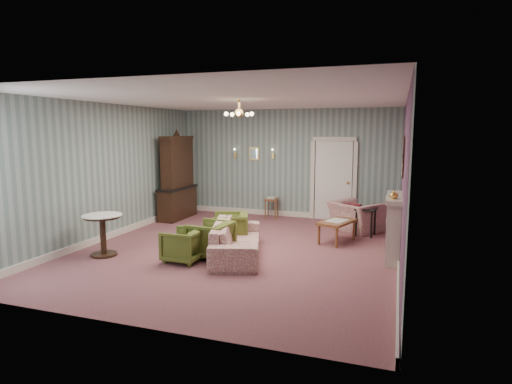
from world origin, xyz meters
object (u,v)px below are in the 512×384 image
(pedestal_table, at_px, (103,235))
(side_table_black, at_px, (366,222))
(olive_chair_a, at_px, (183,244))
(olive_chair_c, at_px, (230,227))
(sofa_chintz, at_px, (237,234))
(dresser, at_px, (177,175))
(coffee_table, at_px, (337,231))
(olive_chair_b, at_px, (210,237))
(wingback_chair, at_px, (356,212))
(fireplace, at_px, (394,227))

(pedestal_table, bearing_deg, side_table_black, 34.62)
(olive_chair_a, height_order, olive_chair_c, olive_chair_c)
(sofa_chintz, bearing_deg, dresser, 27.79)
(olive_chair_a, relative_size, pedestal_table, 0.83)
(coffee_table, xyz_separation_m, side_table_black, (0.53, 0.76, 0.08))
(olive_chair_b, xyz_separation_m, sofa_chintz, (0.43, 0.23, 0.05))
(olive_chair_a, bearing_deg, side_table_black, 137.41)
(wingback_chair, height_order, side_table_black, wingback_chair)
(sofa_chintz, relative_size, dresser, 0.93)
(wingback_chair, distance_m, fireplace, 2.11)
(dresser, height_order, fireplace, dresser)
(dresser, bearing_deg, olive_chair_b, -51.27)
(fireplace, bearing_deg, dresser, 161.08)
(olive_chair_a, height_order, coffee_table, olive_chair_a)
(olive_chair_c, relative_size, coffee_table, 0.78)
(olive_chair_a, xyz_separation_m, sofa_chintz, (0.77, 0.64, 0.10))
(olive_chair_a, relative_size, dresser, 0.28)
(olive_chair_c, distance_m, pedestal_table, 2.48)
(sofa_chintz, distance_m, dresser, 3.92)
(olive_chair_c, xyz_separation_m, wingback_chair, (2.35, 1.97, 0.11))
(olive_chair_c, distance_m, dresser, 3.11)
(dresser, xyz_separation_m, pedestal_table, (0.38, -3.50, -0.77))
(olive_chair_a, bearing_deg, sofa_chintz, 131.68)
(olive_chair_b, xyz_separation_m, side_table_black, (2.59, 2.55, -0.05))
(olive_chair_a, xyz_separation_m, fireplace, (3.54, 1.45, 0.25))
(wingback_chair, distance_m, pedestal_table, 5.55)
(fireplace, bearing_deg, side_table_black, 111.69)
(coffee_table, bearing_deg, side_table_black, 55.40)
(olive_chair_a, distance_m, coffee_table, 3.26)
(pedestal_table, bearing_deg, olive_chair_a, 5.88)
(olive_chair_c, bearing_deg, side_table_black, 99.78)
(coffee_table, bearing_deg, olive_chair_b, -139.12)
(pedestal_table, bearing_deg, olive_chair_c, 39.35)
(olive_chair_b, distance_m, dresser, 3.81)
(wingback_chair, height_order, pedestal_table, wingback_chair)
(wingback_chair, relative_size, pedestal_table, 1.34)
(olive_chair_c, bearing_deg, olive_chair_b, -20.35)
(olive_chair_c, bearing_deg, dresser, -150.89)
(olive_chair_a, distance_m, wingback_chair, 4.31)
(pedestal_table, bearing_deg, dresser, 96.26)
(olive_chair_b, xyz_separation_m, dresser, (-2.31, 2.93, 0.79))
(olive_chair_c, distance_m, wingback_chair, 3.07)
(wingback_chair, relative_size, fireplace, 0.75)
(wingback_chair, xyz_separation_m, coffee_table, (-0.27, -1.18, -0.23))
(wingback_chair, height_order, coffee_table, wingback_chair)
(sofa_chintz, height_order, coffee_table, sofa_chintz)
(olive_chair_c, relative_size, sofa_chintz, 0.33)
(fireplace, bearing_deg, sofa_chintz, -163.70)
(sofa_chintz, distance_m, wingback_chair, 3.34)
(coffee_table, bearing_deg, wingback_chair, 76.89)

